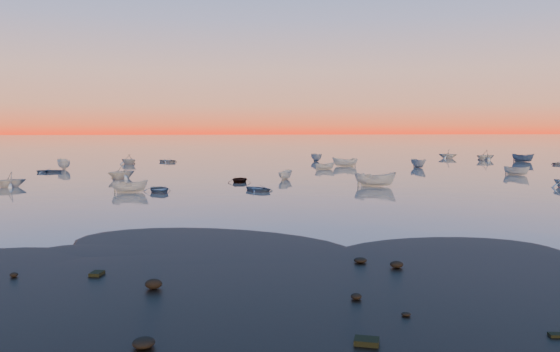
{
  "coord_description": "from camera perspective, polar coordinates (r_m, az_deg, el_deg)",
  "views": [
    {
      "loc": [
        -8.29,
        -28.93,
        6.67
      ],
      "look_at": [
        -2.76,
        28.0,
        1.43
      ],
      "focal_mm": 35.0,
      "sensor_mm": 36.0,
      "label": 1
    }
  ],
  "objects": [
    {
      "name": "boat_near_center",
      "position": [
        57.01,
        -15.41,
        -1.67
      ],
      "size": [
        1.86,
        3.76,
        1.26
      ],
      "primitive_type": "imported",
      "rotation": [
        0.0,
        0.0,
        1.66
      ],
      "color": "#BBBCB7",
      "rests_on": "ground"
    },
    {
      "name": "moored_fleet",
      "position": [
        82.62,
        0.22,
        0.61
      ],
      "size": [
        124.0,
        58.0,
        1.2
      ],
      "primitive_type": null,
      "color": "#BBBCB7",
      "rests_on": "ground"
    },
    {
      "name": "ground",
      "position": [
        129.37,
        -1.87,
        2.28
      ],
      "size": [
        600.0,
        600.0,
        0.0
      ],
      "primitive_type": "plane",
      "color": "#635A53",
      "rests_on": "ground"
    },
    {
      "name": "mud_lobes",
      "position": [
        29.89,
        10.8,
        -7.73
      ],
      "size": [
        140.0,
        6.0,
        0.07
      ],
      "primitive_type": null,
      "color": "black",
      "rests_on": "ground"
    },
    {
      "name": "boat_near_left",
      "position": [
        56.4,
        -12.52,
        -1.68
      ],
      "size": [
        4.19,
        2.65,
        0.97
      ],
      "primitive_type": "imported",
      "rotation": [
        0.0,
        0.0,
        0.29
      ],
      "color": "#3B5271",
      "rests_on": "ground"
    }
  ]
}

